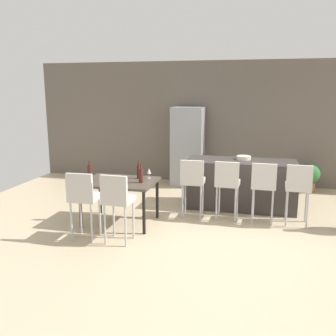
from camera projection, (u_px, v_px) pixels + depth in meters
name	position (u px, v px, depth m)	size (l,w,h in m)	color
ground_plane	(224.00, 224.00, 6.30)	(10.00, 10.00, 0.00)	#C6B28E
back_wall	(237.00, 123.00, 8.78)	(10.00, 0.12, 2.90)	#665B51
kitchen_island	(240.00, 184.00, 7.11)	(2.05, 0.82, 0.92)	#383330
bar_chair_left	(193.00, 179.00, 6.48)	(0.42, 0.42, 1.05)	beige
bar_chair_middle	(227.00, 181.00, 6.35)	(0.42, 0.42, 1.05)	beige
bar_chair_right	(264.00, 183.00, 6.21)	(0.41, 0.41, 1.05)	beige
bar_chair_far	(298.00, 185.00, 6.08)	(0.42, 0.42, 1.05)	beige
dining_table	(120.00, 185.00, 6.21)	(1.20, 0.90, 0.74)	#4C4238
dining_chair_near	(83.00, 195.00, 5.49)	(0.41, 0.41, 1.05)	beige
dining_chair_far	(117.00, 198.00, 5.37)	(0.41, 0.41, 1.05)	beige
wine_bottle_inner	(141.00, 175.00, 6.05)	(0.07, 0.07, 0.33)	#471E19
wine_bottle_far	(90.00, 172.00, 6.27)	(0.08, 0.08, 0.32)	#471E19
wine_bottle_end	(138.00, 172.00, 6.33)	(0.06, 0.06, 0.30)	#471E19
wine_glass_left	(149.00, 171.00, 6.34)	(0.07, 0.07, 0.17)	silver
refrigerator	(188.00, 147.00, 8.72)	(0.72, 0.68, 1.84)	#939699
fruit_bowl	(244.00, 158.00, 7.10)	(0.27, 0.27, 0.07)	beige
potted_plant	(310.00, 176.00, 8.19)	(0.43, 0.43, 0.63)	#996B4C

